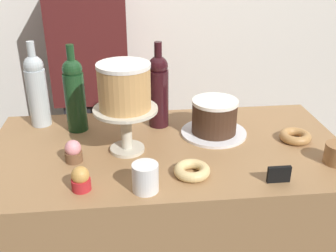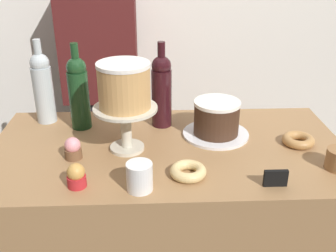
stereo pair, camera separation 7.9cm
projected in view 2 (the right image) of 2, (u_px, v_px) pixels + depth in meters
display_counter at (168, 249)px, 1.58m from camera, size 1.24×0.65×0.92m
cake_stand_pedestal at (126, 121)px, 1.32m from camera, size 0.21×0.21×0.16m
white_layer_cake at (124, 85)px, 1.26m from camera, size 0.17×0.17×0.15m
silver_serving_platter at (216, 134)px, 1.46m from camera, size 0.24×0.24×0.01m
chocolate_round_cake at (217, 117)px, 1.43m from camera, size 0.17×0.17×0.12m
wine_bottle_clear at (43, 87)px, 1.51m from camera, size 0.08×0.08×0.33m
wine_bottle_dark_red at (162, 90)px, 1.48m from camera, size 0.08×0.08×0.33m
wine_bottle_green at (79, 92)px, 1.46m from camera, size 0.08×0.08×0.33m
cupcake_caramel at (76, 176)px, 1.14m from camera, size 0.06×0.06×0.07m
cupcake_strawberry at (73, 149)px, 1.29m from camera, size 0.06×0.06×0.07m
donut_maple at (298, 139)px, 1.39m from camera, size 0.11×0.11×0.03m
donut_glazed at (188, 171)px, 1.20m from camera, size 0.11×0.11×0.03m
price_sign_chalkboard at (276, 178)px, 1.15m from camera, size 0.07×0.01×0.05m
coffee_cup_ceramic at (140, 177)px, 1.13m from camera, size 0.08×0.08×0.09m
barista_figure at (103, 99)px, 2.03m from camera, size 0.36×0.22×1.60m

